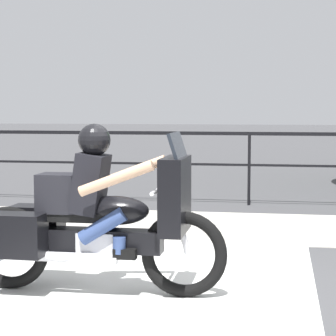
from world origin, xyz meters
name	(u,v)px	position (x,y,z in m)	size (l,w,h in m)	color
ground_plane	(218,295)	(0.00, 0.00, 0.00)	(120.00, 120.00, 0.00)	#424244
sidewalk_band	(241,227)	(0.00, 3.40, 0.01)	(44.00, 2.40, 0.01)	#B7B2A8
crosswalk_band	(127,297)	(-0.79, -0.20, 0.00)	(3.33, 6.00, 0.01)	silver
fence_railing	(249,148)	(0.00, 5.52, 0.99)	(36.00, 0.05, 1.26)	black
motorcycle	(94,217)	(-1.11, -0.11, 0.69)	(2.40, 0.76, 1.53)	black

